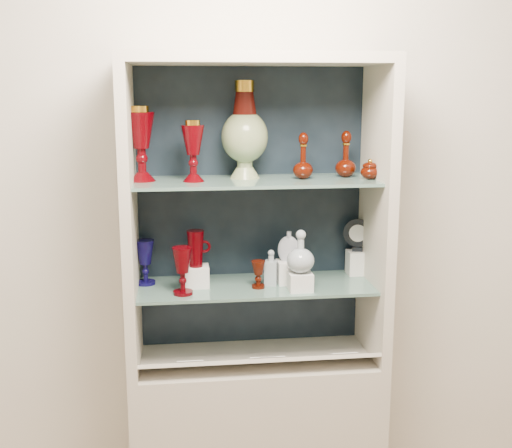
{
  "coord_description": "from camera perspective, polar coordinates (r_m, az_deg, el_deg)",
  "views": [
    {
      "loc": [
        -0.3,
        -0.88,
        1.81
      ],
      "look_at": [
        0.0,
        1.53,
        1.3
      ],
      "focal_mm": 45.0,
      "sensor_mm": 36.0,
      "label": 1
    }
  ],
  "objects": [
    {
      "name": "cabinet_back_panel",
      "position": [
        2.66,
        -0.5,
        1.36
      ],
      "size": [
        0.98,
        0.02,
        1.15
      ],
      "primitive_type": "cube",
      "color": "black",
      "rests_on": "cabinet_base"
    },
    {
      "name": "ruby_goblet_small",
      "position": [
        2.5,
        0.21,
        -4.51
      ],
      "size": [
        0.06,
        0.06,
        0.11
      ],
      "primitive_type": null,
      "rotation": [
        0.0,
        0.0,
        -0.13
      ],
      "color": "#450E03",
      "rests_on": "shelf_lower"
    },
    {
      "name": "flat_flask",
      "position": [
        2.54,
        2.94,
        -1.95
      ],
      "size": [
        0.1,
        0.06,
        0.13
      ],
      "primitive_type": null,
      "rotation": [
        0.0,
        0.0,
        -0.35
      ],
      "color": "#ACB3C2",
      "rests_on": "riser_flat_flask"
    },
    {
      "name": "cabinet_top_cap",
      "position": [
        2.43,
        0.0,
        14.48
      ],
      "size": [
        1.0,
        0.4,
        0.04
      ],
      "primitive_type": "cube",
      "color": "beige",
      "rests_on": "cabinet_side_left"
    },
    {
      "name": "ruby_decanter_b",
      "position": [
        2.56,
        8.0,
        6.3
      ],
      "size": [
        0.09,
        0.09,
        0.19
      ],
      "primitive_type": null,
      "rotation": [
        0.0,
        0.0,
        -0.09
      ],
      "color": "#450E03",
      "rests_on": "shelf_upper"
    },
    {
      "name": "cameo_medallion",
      "position": [
        2.69,
        9.03,
        -0.92
      ],
      "size": [
        0.13,
        0.07,
        0.14
      ],
      "primitive_type": null,
      "rotation": [
        0.0,
        0.0,
        -0.26
      ],
      "color": "black",
      "rests_on": "riser_cameo_medallion"
    },
    {
      "name": "pedestal_lamp_right",
      "position": [
        2.42,
        -5.62,
        6.47
      ],
      "size": [
        0.1,
        0.1,
        0.23
      ],
      "primitive_type": null,
      "rotation": [
        0.0,
        0.0,
        0.16
      ],
      "color": "#4D0004",
      "rests_on": "shelf_upper"
    },
    {
      "name": "cabinet_side_left",
      "position": [
        2.46,
        -11.16,
        0.29
      ],
      "size": [
        0.04,
        0.4,
        1.15
      ],
      "primitive_type": "cube",
      "color": "beige",
      "rests_on": "cabinet_base"
    },
    {
      "name": "wall_back",
      "position": [
        2.67,
        -0.58,
        3.06
      ],
      "size": [
        3.5,
        0.02,
        2.8
      ],
      "primitive_type": "cube",
      "color": "beige",
      "rests_on": "ground"
    },
    {
      "name": "cabinet_base",
      "position": [
        2.82,
        0.0,
        -18.74
      ],
      "size": [
        1.0,
        0.4,
        0.75
      ],
      "primitive_type": "cube",
      "color": "beige",
      "rests_on": "ground"
    },
    {
      "name": "shelf_upper",
      "position": [
        2.47,
        -0.06,
        3.82
      ],
      "size": [
        0.92,
        0.34,
        0.01
      ],
      "primitive_type": "cube",
      "color": "slate",
      "rests_on": "cabinet_side_left"
    },
    {
      "name": "label_card_1",
      "position": [
        2.53,
        1.34,
        -11.74
      ],
      "size": [
        0.1,
        0.06,
        0.03
      ],
      "primitive_type": "cube",
      "rotation": [
        -0.44,
        0.0,
        0.0
      ],
      "color": "white",
      "rests_on": "label_ledge"
    },
    {
      "name": "riser_clear_round_decanter",
      "position": [
        2.49,
        3.95,
        -5.11
      ],
      "size": [
        0.09,
        0.09,
        0.07
      ],
      "primitive_type": "cube",
      "color": "silver",
      "rests_on": "shelf_lower"
    },
    {
      "name": "riser_ruby_pitcher",
      "position": [
        2.54,
        -5.34,
        -4.63
      ],
      "size": [
        0.1,
        0.1,
        0.08
      ],
      "primitive_type": "cube",
      "color": "silver",
      "rests_on": "shelf_lower"
    },
    {
      "name": "label_card_0",
      "position": [
        2.51,
        -5.89,
        -12.03
      ],
      "size": [
        0.1,
        0.06,
        0.03
      ],
      "primitive_type": "cube",
      "rotation": [
        -0.44,
        0.0,
        0.0
      ],
      "color": "white",
      "rests_on": "label_ledge"
    },
    {
      "name": "ruby_pitcher",
      "position": [
        2.51,
        -5.39,
        -2.19
      ],
      "size": [
        0.11,
        0.07,
        0.14
      ],
      "primitive_type": null,
      "rotation": [
        0.0,
        0.0,
        -0.06
      ],
      "color": "#4D0004",
      "rests_on": "riser_ruby_pitcher"
    },
    {
      "name": "ruby_goblet_tall",
      "position": [
        2.43,
        -6.55,
        -4.17
      ],
      "size": [
        0.09,
        0.09,
        0.18
      ],
      "primitive_type": null,
      "rotation": [
        0.0,
        0.0,
        0.15
      ],
      "color": "#4D0004",
      "rests_on": "shelf_lower"
    },
    {
      "name": "clear_square_bottle",
      "position": [
        2.54,
        1.35,
        -3.87
      ],
      "size": [
        0.06,
        0.06,
        0.14
      ],
      "primitive_type": null,
      "rotation": [
        0.0,
        0.0,
        -0.29
      ],
      "color": "#909FA6",
      "rests_on": "shelf_lower"
    },
    {
      "name": "enamel_urn",
      "position": [
        2.5,
        -1.02,
        8.37
      ],
      "size": [
        0.21,
        0.21,
        0.37
      ],
      "primitive_type": null,
      "rotation": [
        0.0,
        0.0,
        0.15
      ],
      "color": "#09410E",
      "rests_on": "shelf_upper"
    },
    {
      "name": "lidded_bowl",
      "position": [
        2.52,
        10.09,
        4.85
      ],
      "size": [
        0.08,
        0.08,
        0.08
      ],
      "primitive_type": null,
      "rotation": [
        0.0,
        0.0,
        -0.12
      ],
      "color": "#450E03",
      "rests_on": "shelf_upper"
    },
    {
      "name": "shelf_lower",
      "position": [
        2.56,
        -0.06,
        -5.52
      ],
      "size": [
        0.92,
        0.34,
        0.01
      ],
      "primitive_type": "cube",
      "color": "slate",
      "rests_on": "cabinet_side_left"
    },
    {
      "name": "riser_cameo_medallion",
      "position": [
        2.72,
        8.95,
        -3.4
      ],
      "size": [
        0.08,
        0.08,
        0.1
      ],
      "primitive_type": "cube",
      "color": "silver",
      "rests_on": "shelf_lower"
    },
    {
      "name": "label_card_3",
      "position": [
        2.53,
        0.52,
        -11.78
      ],
      "size": [
        0.1,
        0.06,
        0.03
      ],
      "primitive_type": "cube",
      "rotation": [
        -0.44,
        0.0,
        0.0
      ],
      "color": "white",
      "rests_on": "label_ledge"
    },
    {
      "name": "cabinet_side_right",
      "position": [
        2.57,
        10.66,
        0.81
      ],
      "size": [
        0.04,
        0.4,
        1.15
      ],
      "primitive_type": "cube",
      "color": "beige",
      "rests_on": "cabinet_base"
    },
    {
      "name": "riser_flat_flask",
      "position": [
        2.57,
        2.91,
        -4.28
      ],
      "size": [
        0.09,
        0.09,
        0.09
      ],
      "primitive_type": "cube",
      "color": "silver",
      "rests_on": "shelf_lower"
    },
    {
      "name": "label_ledge",
      "position": [
        2.53,
        0.31,
        -12.1
      ],
      "size": [
        0.92,
        0.17,
        0.09
      ],
      "primitive_type": "cube",
      "rotation": [
        -0.44,
        0.0,
        0.0
      ],
      "color": "beige",
      "rests_on": "cabinet_base"
    },
    {
      "name": "ruby_decanter_a",
      "position": [
        2.48,
        4.22,
        6.31
      ],
      "size": [
        0.1,
        0.1,
        0.2
      ],
      "primitive_type": null,
      "rotation": [
        0.0,
        0.0,
        0.35
      ],
      "color": "#450E03",
      "rests_on": "shelf_upper"
    },
    {
      "name": "pedestal_lamp_left",
      "position": [
        2.46,
        -10.17,
        7.03
      ],
      "size": [
        0.14,
        0.14,
        0.28
      ],
      "primitive_type": null,
      "rotation": [
        0.0,
        0.0,
        -0.32
      ],
      "color": "#4D0004",
      "rests_on": "shelf_upper"
    },
    {
      "name": "cobalt_goblet",
      "position": [
        2.58,
        -9.82,
        -3.37
      ],
      "size": [
        0.08,
        0.08,
        0.18
      ],
      "primitive_type": null,
      "rotation": [
        0.0,
        0.0,
        0.01
      ],
      "color": "#110B46",
      "rests_on": "shelf_lower"
    },
    {
      "name": "label_card_2",
      "position": [
        2.59,
        7.72,
        -11.33
      ],
      "size": [
        0.1,
        0.06,
        0.03
      ],
      "primitive_type": "cube",
      "rotation": [
        -0.44,
        0.0,
        0.0
      ],
      "color": "white",
      "rests_on": "label_ledge"
    },
    {
      "name": "clear_round_decanter",
      "position": [
        2.45,
        3.99,
        -2.54
      ],
      "size": [
        0.11,
        0.11,
        0.16
      ],
      "primitive_type": null,
      "rotation": [
        0.0,
        0.0,
        -0.02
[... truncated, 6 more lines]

